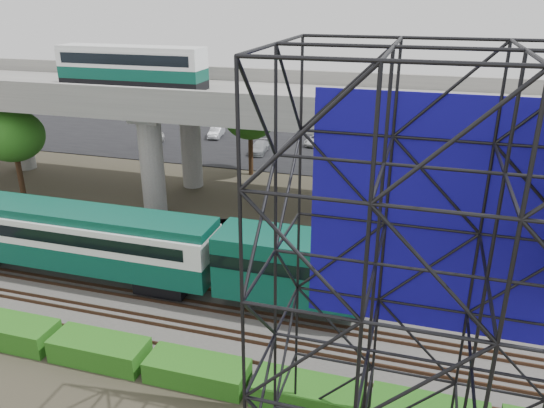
% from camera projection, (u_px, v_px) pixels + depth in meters
% --- Properties ---
extents(ground, '(140.00, 140.00, 0.00)m').
position_uv_depth(ground, '(214.00, 323.00, 27.95)').
color(ground, '#474233').
rests_on(ground, ground).
extents(ballast_bed, '(90.00, 12.00, 0.20)m').
position_uv_depth(ballast_bed, '(227.00, 302.00, 29.69)').
color(ballast_bed, slate).
rests_on(ballast_bed, ground).
extents(service_road, '(90.00, 5.00, 0.08)m').
position_uv_depth(service_road, '(271.00, 240.00, 37.28)').
color(service_road, black).
rests_on(service_road, ground).
extents(parking_lot, '(90.00, 18.00, 0.08)m').
position_uv_depth(parking_lot, '(332.00, 151.00, 58.20)').
color(parking_lot, black).
rests_on(parking_lot, ground).
extents(harbor_water, '(140.00, 40.00, 0.03)m').
position_uv_depth(harbor_water, '(359.00, 111.00, 77.80)').
color(harbor_water, slate).
rests_on(harbor_water, ground).
extents(rail_tracks, '(90.00, 9.52, 0.16)m').
position_uv_depth(rail_tracks, '(227.00, 299.00, 29.62)').
color(rail_tracks, '#472D1E').
rests_on(rail_tracks, ballast_bed).
extents(commuter_train, '(29.30, 3.06, 4.30)m').
position_uv_depth(commuter_train, '(95.00, 239.00, 30.81)').
color(commuter_train, black).
rests_on(commuter_train, rail_tracks).
extents(overpass, '(80.00, 12.00, 12.40)m').
position_uv_depth(overpass, '(279.00, 109.00, 39.40)').
color(overpass, '#9E9B93').
rests_on(overpass, ground).
extents(scaffold_tower, '(9.36, 6.36, 15.00)m').
position_uv_depth(scaffold_tower, '(424.00, 317.00, 15.38)').
color(scaffold_tower, black).
rests_on(scaffold_tower, ground).
extents(hedge_strip, '(34.60, 1.80, 1.20)m').
position_uv_depth(hedge_strip, '(197.00, 370.00, 23.65)').
color(hedge_strip, '#206016').
rests_on(hedge_strip, ground).
extents(trees, '(40.94, 16.94, 7.69)m').
position_uv_depth(trees, '(234.00, 139.00, 41.51)').
color(trees, '#382314').
rests_on(trees, ground).
extents(suv, '(4.50, 2.16, 1.24)m').
position_uv_depth(suv, '(239.00, 230.00, 37.29)').
color(suv, black).
rests_on(suv, service_road).
extents(parked_cars, '(38.47, 9.25, 1.29)m').
position_uv_depth(parked_cars, '(327.00, 146.00, 57.71)').
color(parked_cars, '#BBBBBB').
rests_on(parked_cars, parking_lot).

